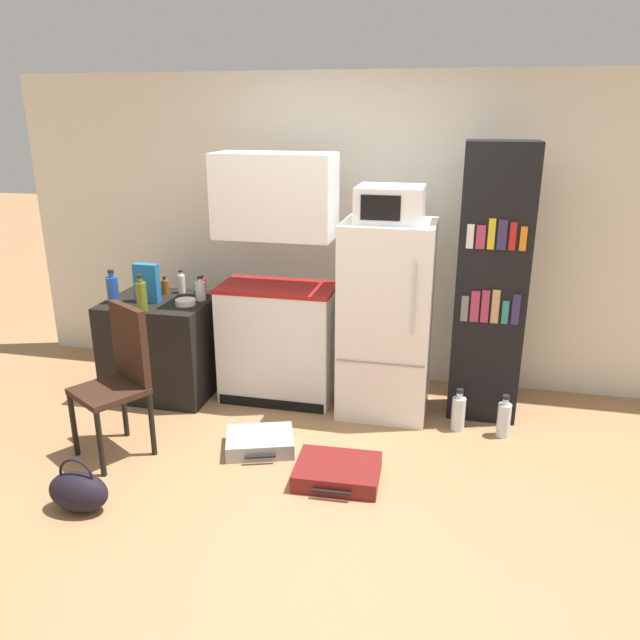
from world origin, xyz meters
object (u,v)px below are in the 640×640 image
(microwave, at_px, (390,204))
(suitcase_small_flat, at_px, (338,472))
(kitchen_hutch, at_px, (277,292))
(bottle_olive_oil, at_px, (141,296))
(chair, at_px, (121,370))
(bottle_blue_soda, at_px, (112,289))
(handbag, at_px, (78,491))
(bottle_ketchup_red, at_px, (202,285))
(bookshelf, at_px, (491,286))
(side_table, at_px, (164,346))
(bottle_clear_short, at_px, (200,290))
(cereal_box, at_px, (147,283))
(water_bottle_middle, at_px, (458,413))
(water_bottle_front, at_px, (504,419))
(bottle_milk_white, at_px, (181,283))
(suitcase_large_flat, at_px, (260,442))
(bottle_amber_beer, at_px, (165,287))
(bowl, at_px, (186,302))
(refrigerator, at_px, (386,320))

(microwave, relative_size, suitcase_small_flat, 0.86)
(kitchen_hutch, distance_m, bottle_olive_oil, 1.00)
(bottle_olive_oil, bearing_deg, chair, -75.61)
(bottle_blue_soda, bearing_deg, handbag, -69.21)
(bottle_ketchup_red, xyz_separation_m, suitcase_small_flat, (1.38, -1.25, -0.78))
(bookshelf, bearing_deg, chair, -154.68)
(side_table, height_order, bottle_clear_short, bottle_clear_short)
(cereal_box, xyz_separation_m, water_bottle_middle, (2.40, -0.07, -0.79))
(water_bottle_front, bearing_deg, suitcase_small_flat, -142.07)
(side_table, height_order, suitcase_small_flat, side_table)
(kitchen_hutch, distance_m, suitcase_small_flat, 1.52)
(bottle_olive_oil, distance_m, water_bottle_front, 2.76)
(bottle_olive_oil, distance_m, bottle_clear_short, 0.47)
(bottle_milk_white, xyz_separation_m, suitcase_large_flat, (0.95, -0.95, -0.80))
(bottle_milk_white, height_order, water_bottle_front, bottle_milk_white)
(bottle_clear_short, bearing_deg, bookshelf, 2.99)
(bottle_olive_oil, bearing_deg, water_bottle_front, 2.46)
(bookshelf, bearing_deg, bottle_amber_beer, -179.65)
(bowl, bearing_deg, bottle_olive_oil, -140.57)
(bottle_ketchup_red, relative_size, cereal_box, 0.47)
(bottle_ketchup_red, bearing_deg, cereal_box, -131.06)
(cereal_box, height_order, water_bottle_middle, cereal_box)
(bottle_olive_oil, bearing_deg, suitcase_small_flat, -22.99)
(chair, xyz_separation_m, handbag, (0.07, -0.68, -0.46))
(refrigerator, distance_m, chair, 1.89)
(bottle_clear_short, xyz_separation_m, suitcase_small_flat, (1.30, -1.03, -0.80))
(microwave, distance_m, chair, 2.13)
(microwave, bearing_deg, bottle_blue_soda, -174.28)
(bottle_olive_oil, distance_m, bowl, 0.34)
(microwave, distance_m, bookshelf, 0.93)
(bottle_clear_short, bearing_deg, bowl, -115.29)
(bottle_ketchup_red, distance_m, handbag, 2.01)
(suitcase_small_flat, relative_size, water_bottle_middle, 1.69)
(bottle_olive_oil, distance_m, water_bottle_middle, 2.46)
(suitcase_large_flat, height_order, water_bottle_middle, water_bottle_middle)
(bottle_milk_white, xyz_separation_m, cereal_box, (-0.15, -0.29, 0.07))
(refrigerator, xyz_separation_m, suitcase_small_flat, (-0.15, -1.03, -0.67))
(kitchen_hutch, xyz_separation_m, bottle_clear_short, (-0.61, -0.04, -0.01))
(bottle_ketchup_red, height_order, handbag, bottle_ketchup_red)
(bottle_blue_soda, distance_m, cereal_box, 0.27)
(bottle_ketchup_red, relative_size, bowl, 0.92)
(microwave, relative_size, bottle_blue_soda, 1.78)
(bottle_amber_beer, bearing_deg, water_bottle_front, -6.98)
(chair, distance_m, water_bottle_front, 2.63)
(chair, bearing_deg, bookshelf, 56.88)
(side_table, xyz_separation_m, microwave, (1.78, 0.06, 1.18))
(bottle_olive_oil, relative_size, water_bottle_front, 0.87)
(bottle_milk_white, xyz_separation_m, bottle_amber_beer, (-0.11, -0.06, -0.02))
(kitchen_hutch, height_order, bottle_olive_oil, kitchen_hutch)
(kitchen_hutch, distance_m, suitcase_large_flat, 1.17)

